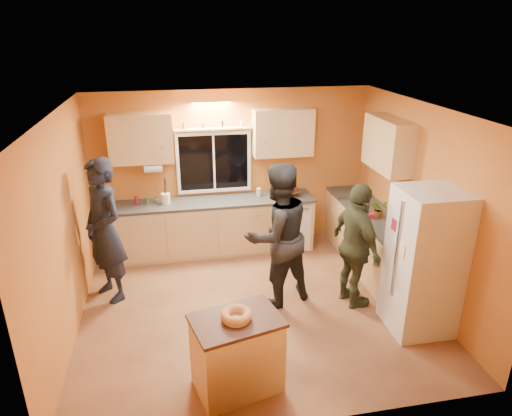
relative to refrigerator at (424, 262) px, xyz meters
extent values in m
plane|color=brown|center=(-1.89, 0.80, -0.90)|extent=(4.50, 4.50, 0.00)
cube|color=#C37732|center=(-1.89, 2.80, 0.40)|extent=(4.50, 0.04, 2.60)
cube|color=#C37732|center=(-1.89, -1.20, 0.40)|extent=(4.50, 0.04, 2.60)
cube|color=#C37732|center=(-4.14, 0.80, 0.40)|extent=(0.04, 4.00, 2.60)
cube|color=#C37732|center=(0.36, 0.80, 0.40)|extent=(0.04, 4.00, 2.60)
cube|color=white|center=(-1.89, 0.80, 1.70)|extent=(4.50, 4.00, 0.02)
cube|color=black|center=(-2.19, 2.79, 0.55)|extent=(1.10, 0.02, 0.90)
cube|color=white|center=(-2.19, 2.77, 0.55)|extent=(1.20, 0.04, 1.00)
cube|color=tan|center=(-3.29, 2.64, 1.02)|extent=(0.95, 0.33, 0.75)
cube|color=tan|center=(-1.09, 2.64, 1.02)|extent=(0.95, 0.33, 0.75)
cube|color=tan|center=(0.19, 1.60, 1.02)|extent=(0.33, 1.00, 0.75)
cylinder|color=silver|center=(-3.14, 2.52, 0.58)|extent=(0.27, 0.12, 0.12)
cube|color=tan|center=(-2.24, 2.50, -0.47)|extent=(3.20, 0.60, 0.86)
cube|color=#282B2D|center=(-2.24, 2.50, -0.02)|extent=(3.24, 0.62, 0.04)
cube|color=tan|center=(0.06, 2.50, -0.47)|extent=(0.60, 0.60, 0.86)
cube|color=#282B2D|center=(0.06, 2.50, -0.02)|extent=(0.62, 0.62, 0.04)
cube|color=tan|center=(0.06, 1.30, -0.47)|extent=(0.60, 1.80, 0.86)
cube|color=#282B2D|center=(0.06, 1.30, -0.02)|extent=(0.62, 1.84, 0.04)
cube|color=silver|center=(0.00, 0.00, 0.00)|extent=(0.72, 0.70, 1.80)
cube|color=tan|center=(-2.34, -0.61, -0.49)|extent=(0.94, 0.74, 0.81)
cube|color=black|center=(-2.34, -0.61, -0.08)|extent=(0.98, 0.78, 0.04)
torus|color=tan|center=(-2.34, -0.61, -0.02)|extent=(0.31, 0.31, 0.09)
imported|color=black|center=(-3.79, 1.42, 0.09)|extent=(0.80, 0.86, 1.97)
imported|color=black|center=(-1.58, 0.90, 0.07)|extent=(1.14, 1.01, 1.94)
imported|color=#353924|center=(-0.59, 0.63, -0.05)|extent=(0.57, 1.05, 1.70)
imported|color=black|center=(-0.99, 2.53, 0.04)|extent=(0.38, 0.38, 0.08)
cylinder|color=#ECE3C6|center=(-2.99, 2.50, 0.09)|extent=(0.14, 0.14, 0.17)
imported|color=gray|center=(0.05, 1.37, 0.13)|extent=(0.29, 0.27, 0.27)
cube|color=maroon|center=(-0.01, 1.38, 0.04)|extent=(0.18, 0.14, 0.07)
camera|label=1|loc=(-2.85, -4.31, 2.61)|focal=32.00mm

